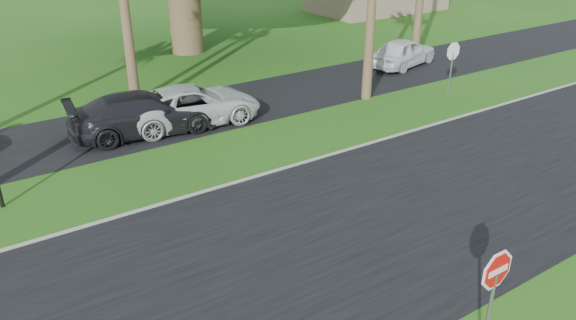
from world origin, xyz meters
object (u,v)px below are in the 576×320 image
Objects in this scene: car_pickup at (403,52)px; stop_sign_near at (494,285)px; car_minivan at (192,105)px; car_dark at (144,114)px; stop_sign_far at (452,59)px.

stop_sign_near is at bearing 125.19° from car_pickup.
car_pickup is (12.67, 1.43, -0.00)m from car_minivan.
car_dark is 1.25× the size of car_pickup.
car_dark is 14.66m from car_pickup.
stop_sign_near is 0.48× the size of car_dark.
car_minivan is at bearing 82.02° from car_pickup.
stop_sign_near is at bearing 43.73° from stop_sign_far.
stop_sign_near is at bearing -177.08° from car_minivan.
car_dark is at bearing 94.24° from stop_sign_near.
car_dark is 1.01× the size of car_minivan.
stop_sign_near is at bearing -169.08° from car_dark.
stop_sign_far is 0.48× the size of car_dark.
car_minivan is (-10.65, 3.46, -1.03)m from stop_sign_far.
stop_sign_near is 14.56m from car_dark.
stop_sign_near and stop_sign_far have the same top height.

